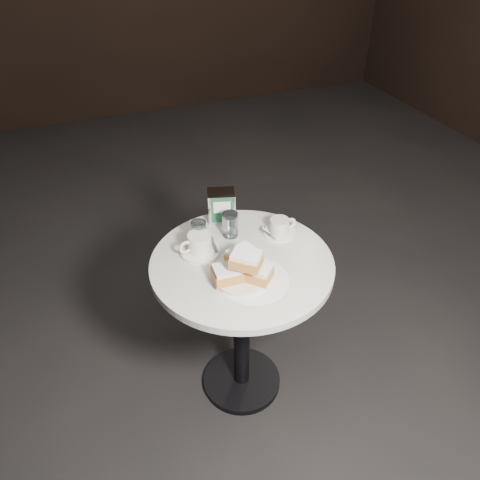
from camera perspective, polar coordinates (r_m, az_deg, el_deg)
name	(u,v)px	position (r m, az deg, el deg)	size (l,w,h in m)	color
ground	(242,382)	(2.32, 0.19, -16.89)	(7.00, 7.00, 0.00)	black
cafe_table	(242,299)	(1.91, 0.22, -7.15)	(0.70, 0.70, 0.74)	black
sugar_spill	(253,280)	(1.69, 1.63, -4.87)	(0.26, 0.26, 0.00)	white
beignet_plate	(243,268)	(1.66, 0.31, -3.47)	(0.27, 0.27, 0.13)	silver
coffee_cup_left	(199,245)	(1.80, -4.98, -0.60)	(0.18, 0.18, 0.08)	white
coffee_cup_right	(280,228)	(1.90, 4.86, 1.52)	(0.14, 0.14, 0.07)	white
water_glass_left	(199,233)	(1.84, -5.04, 0.87)	(0.07, 0.07, 0.10)	silver
water_glass_right	(230,225)	(1.88, -1.21, 1.87)	(0.08, 0.08, 0.10)	silver
napkin_dispenser	(221,206)	(1.97, -2.29, 4.21)	(0.13, 0.12, 0.13)	silver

